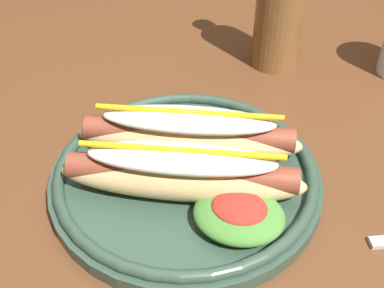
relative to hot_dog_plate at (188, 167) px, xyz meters
name	(u,v)px	position (x,y,z in m)	size (l,w,h in m)	color
dining_table	(246,154)	(0.05, 0.16, -0.11)	(1.49, 0.94, 0.74)	brown
hot_dog_plate	(188,167)	(0.00, 0.00, 0.00)	(0.28, 0.28, 0.08)	#334C3D
glass_bottle	(281,2)	(0.07, 0.28, 0.07)	(0.07, 0.07, 0.24)	brown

